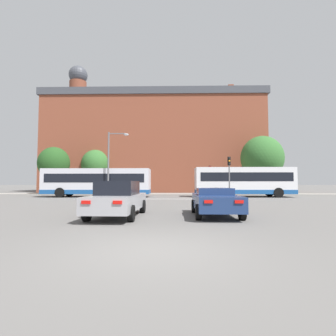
% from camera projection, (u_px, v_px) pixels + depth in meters
% --- Properties ---
extents(ground_plane, '(400.00, 400.00, 0.00)m').
position_uv_depth(ground_plane, '(152.00, 250.00, 5.75)').
color(ground_plane, '#605E5B').
extents(stop_line_strip, '(8.73, 0.30, 0.01)m').
position_uv_depth(stop_line_strip, '(168.00, 199.00, 24.18)').
color(stop_line_strip, silver).
rests_on(stop_line_strip, ground_plane).
extents(far_pavement, '(69.69, 2.50, 0.01)m').
position_uv_depth(far_pavement, '(170.00, 194.00, 35.82)').
color(far_pavement, '#A09B91').
rests_on(far_pavement, ground_plane).
extents(brick_civic_building, '(36.44, 10.69, 22.26)m').
position_uv_depth(brick_civic_building, '(154.00, 143.00, 45.52)').
color(brick_civic_building, brown).
rests_on(brick_civic_building, ground_plane).
extents(car_saloon_left, '(2.04, 4.93, 1.56)m').
position_uv_depth(car_saloon_left, '(118.00, 199.00, 11.52)').
color(car_saloon_left, '#9E9EA3').
rests_on(car_saloon_left, ground_plane).
extents(car_roadster_right, '(1.98, 4.28, 1.25)m').
position_uv_depth(car_roadster_right, '(215.00, 201.00, 11.75)').
color(car_roadster_right, navy).
rests_on(car_roadster_right, ground_plane).
extents(bus_crossing_lead, '(10.24, 2.77, 3.11)m').
position_uv_depth(bus_crossing_lead, '(244.00, 181.00, 27.85)').
color(bus_crossing_lead, silver).
rests_on(bus_crossing_lead, ground_plane).
extents(bus_crossing_trailing, '(11.20, 2.71, 2.98)m').
position_uv_depth(bus_crossing_trailing, '(97.00, 182.00, 27.84)').
color(bus_crossing_trailing, silver).
rests_on(bus_crossing_trailing, ground_plane).
extents(traffic_light_far_right, '(0.26, 0.31, 3.82)m').
position_uv_depth(traffic_light_far_right, '(210.00, 175.00, 35.49)').
color(traffic_light_far_right, slate).
rests_on(traffic_light_far_right, ground_plane).
extents(traffic_light_near_right, '(0.26, 0.31, 3.93)m').
position_uv_depth(traffic_light_near_right, '(229.00, 170.00, 24.35)').
color(traffic_light_near_right, slate).
rests_on(traffic_light_near_right, ground_plane).
extents(street_lamp_junction, '(2.11, 0.36, 6.60)m').
position_uv_depth(street_lamp_junction, '(112.00, 157.00, 26.25)').
color(street_lamp_junction, slate).
rests_on(street_lamp_junction, ground_plane).
extents(pedestrian_waiting, '(0.34, 0.45, 1.83)m').
position_uv_depth(pedestrian_waiting, '(101.00, 186.00, 36.67)').
color(pedestrian_waiting, black).
rests_on(pedestrian_waiting, ground_plane).
extents(tree_by_building, '(4.24, 4.24, 6.45)m').
position_uv_depth(tree_by_building, '(54.00, 163.00, 36.06)').
color(tree_by_building, '#4C3823').
rests_on(tree_by_building, ground_plane).
extents(tree_kerbside, '(4.28, 4.28, 6.65)m').
position_uv_depth(tree_kerbside, '(95.00, 164.00, 40.62)').
color(tree_kerbside, '#4C3823').
rests_on(tree_kerbside, ground_plane).
extents(tree_distant, '(5.80, 5.80, 8.00)m').
position_uv_depth(tree_distant, '(262.00, 158.00, 36.24)').
color(tree_distant, '#4C3823').
rests_on(tree_distant, ground_plane).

